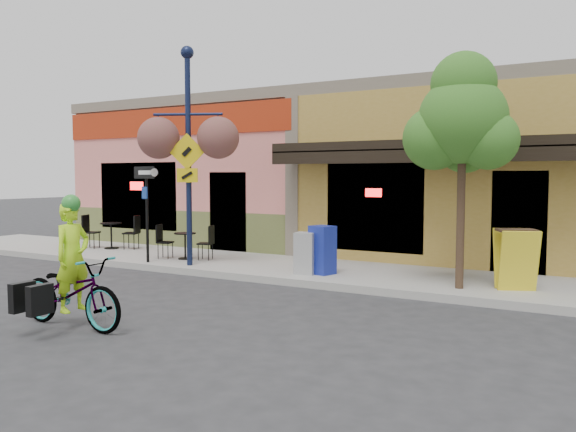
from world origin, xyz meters
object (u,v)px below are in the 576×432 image
(one_way_sign, at_px, (147,215))
(newspaper_box_blue, at_px, (322,250))
(street_tree, at_px, (462,170))
(cyclist_rider, at_px, (73,274))
(building, at_px, (384,174))
(lamp_post, at_px, (188,157))
(bicycle, at_px, (71,292))
(newspaper_box_grey, at_px, (305,253))

(one_way_sign, relative_size, newspaper_box_blue, 2.25)
(street_tree, bearing_deg, cyclist_rider, -132.02)
(one_way_sign, distance_m, street_tree, 7.22)
(building, bearing_deg, lamp_post, -109.37)
(bicycle, bearing_deg, newspaper_box_grey, -14.86)
(building, xyz_separation_m, newspaper_box_blue, (0.85, -6.17, -1.60))
(lamp_post, bearing_deg, newspaper_box_grey, -19.39)
(building, height_order, one_way_sign, building)
(cyclist_rider, xyz_separation_m, lamp_post, (-1.61, 4.61, 1.85))
(lamp_post, height_order, one_way_sign, lamp_post)
(bicycle, distance_m, newspaper_box_grey, 5.03)
(lamp_post, relative_size, newspaper_box_blue, 4.93)
(building, bearing_deg, newspaper_box_grey, -85.18)
(one_way_sign, bearing_deg, lamp_post, 22.36)
(lamp_post, bearing_deg, one_way_sign, 162.36)
(lamp_post, xyz_separation_m, one_way_sign, (-1.15, -0.14, -1.35))
(street_tree, bearing_deg, newspaper_box_blue, 176.63)
(cyclist_rider, distance_m, newspaper_box_grey, 5.02)
(bicycle, distance_m, street_tree, 6.82)
(building, height_order, street_tree, building)
(bicycle, xyz_separation_m, newspaper_box_grey, (1.29, 4.86, 0.07))
(newspaper_box_blue, distance_m, street_tree, 3.28)
(newspaper_box_grey, bearing_deg, bicycle, -113.13)
(newspaper_box_blue, height_order, newspaper_box_grey, newspaper_box_blue)
(bicycle, bearing_deg, one_way_sign, 31.21)
(newspaper_box_blue, distance_m, newspaper_box_grey, 0.36)
(bicycle, height_order, cyclist_rider, cyclist_rider)
(bicycle, bearing_deg, cyclist_rider, -89.98)
(lamp_post, bearing_deg, street_tree, -22.04)
(one_way_sign, distance_m, newspaper_box_grey, 4.08)
(street_tree, bearing_deg, building, 120.14)
(building, distance_m, bicycle, 11.36)
(street_tree, bearing_deg, bicycle, -132.35)
(newspaper_box_blue, xyz_separation_m, newspaper_box_grey, (-0.31, -0.17, -0.07))
(bicycle, xyz_separation_m, one_way_sign, (-2.71, 4.47, 0.76))
(lamp_post, bearing_deg, newspaper_box_blue, -16.86)
(building, bearing_deg, one_way_sign, -117.23)
(bicycle, distance_m, cyclist_rider, 0.27)
(building, relative_size, street_tree, 4.24)
(lamp_post, distance_m, newspaper_box_grey, 3.52)
(building, relative_size, newspaper_box_grey, 20.98)
(building, distance_m, cyclist_rider, 11.32)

